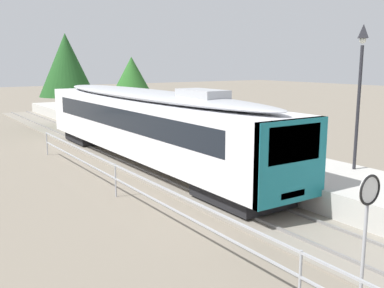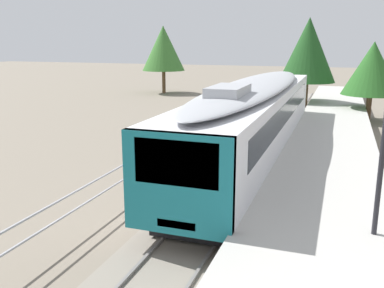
{
  "view_description": "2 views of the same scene",
  "coord_description": "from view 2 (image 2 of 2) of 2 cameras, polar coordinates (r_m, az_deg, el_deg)",
  "views": [
    {
      "loc": [
        -9.57,
        6.41,
        4.88
      ],
      "look_at": [
        -1.0,
        19.39,
        2.0
      ],
      "focal_mm": 41.18,
      "sensor_mm": 36.0,
      "label": 1
    },
    {
      "loc": [
        3.56,
        6.42,
        5.32
      ],
      "look_at": [
        -1.0,
        19.39,
        2.0
      ],
      "focal_mm": 39.88,
      "sensor_mm": 36.0,
      "label": 2
    }
  ],
  "objects": [
    {
      "name": "commuter_train",
      "position": [
        19.07,
        8.36,
        3.85
      ],
      "size": [
        2.82,
        19.23,
        3.74
      ],
      "color": "silver",
      "rests_on": "track_rails"
    },
    {
      "name": "track_rails",
      "position": [
        16.83,
        6.19,
        -4.81
      ],
      "size": [
        3.2,
        60.0,
        0.14
      ],
      "color": "gray",
      "rests_on": "ground"
    },
    {
      "name": "tree_behind_station_far",
      "position": [
        45.2,
        -3.86,
        12.65
      ],
      "size": [
        4.4,
        4.4,
        6.9
      ],
      "color": "brown",
      "rests_on": "ground"
    },
    {
      "name": "tree_distant_left",
      "position": [
        31.08,
        22.97,
        9.28
      ],
      "size": [
        3.81,
        3.81,
        5.33
      ],
      "color": "brown",
      "rests_on": "ground"
    },
    {
      "name": "station_platform",
      "position": [
        16.32,
        17.43,
        -4.42
      ],
      "size": [
        3.9,
        60.0,
        0.9
      ],
      "primitive_type": "cube",
      "color": "#B7B5AD",
      "rests_on": "ground"
    },
    {
      "name": "ground_plane",
      "position": [
        17.72,
        -3.31,
        -3.92
      ],
      "size": [
        160.0,
        160.0,
        0.0
      ],
      "primitive_type": "plane",
      "color": "slate"
    },
    {
      "name": "tree_behind_carpark",
      "position": [
        33.18,
        15.27,
        12.02
      ],
      "size": [
        4.14,
        4.14,
        7.04
      ],
      "color": "brown",
      "rests_on": "ground"
    }
  ]
}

